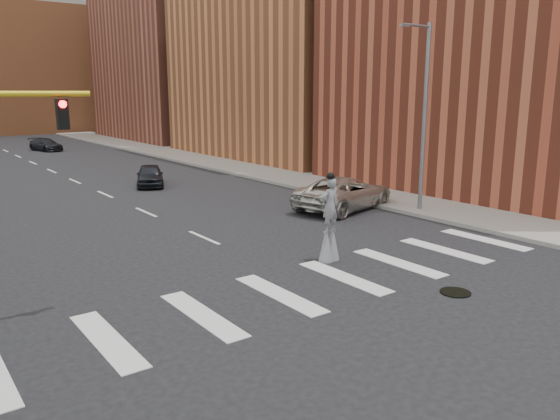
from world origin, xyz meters
name	(u,v)px	position (x,y,z in m)	size (l,w,h in m)	color
ground_plane	(335,295)	(0.00, 0.00, 0.00)	(160.00, 160.00, 0.00)	black
sidewalk_right	(241,167)	(12.50, 25.00, 0.09)	(5.00, 90.00, 0.18)	gray
manhole	(455,292)	(3.00, -2.00, 0.02)	(0.90, 0.90, 0.04)	black
building_near	(523,4)	(22.00, 8.00, 11.00)	(16.00, 20.00, 22.00)	#9E402B
building_mid	(298,23)	(22.00, 30.00, 12.00)	(16.00, 22.00, 24.00)	#CC7040
building_far	(181,59)	(22.00, 54.00, 10.00)	(16.00, 22.00, 20.00)	#994C38
building_backdrop	(7,70)	(6.00, 78.00, 9.00)	(26.00, 14.00, 18.00)	#CC7040
streetlight	(423,112)	(10.90, 6.00, 4.90)	(2.05, 0.20, 9.00)	slate
stilt_performer	(330,224)	(2.10, 2.66, 1.31)	(0.84, 0.55, 3.15)	black
suv_crossing	(344,193)	(8.49, 8.78, 0.83)	(2.76, 5.99, 1.67)	beige
car_near	(150,175)	(3.35, 21.27, 0.68)	(1.61, 4.00, 1.36)	black
car_far	(46,145)	(3.37, 47.64, 0.63)	(1.77, 4.34, 1.26)	black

